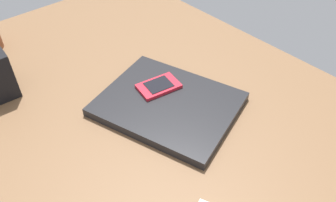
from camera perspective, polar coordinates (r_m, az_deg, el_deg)
desk_surface at (r=84.42cm, az=-2.78°, el=0.37°), size 120.00×80.00×3.00cm
laptop_closed at (r=79.15cm, az=0.00°, el=-0.53°), size 36.38×32.57×2.05cm
cell_phone_on_laptop at (r=81.83cm, az=-1.56°, el=2.50°), size 7.73×10.64×0.96cm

